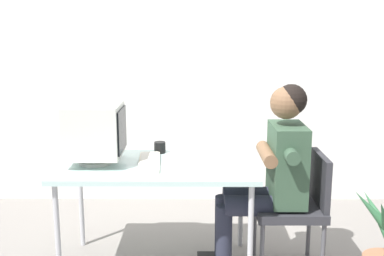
# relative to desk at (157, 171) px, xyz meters

# --- Properties ---
(wall_back) EXTENTS (8.00, 0.10, 3.00)m
(wall_back) POSITION_rel_desk_xyz_m (0.30, 1.40, 0.80)
(wall_back) COLOR silver
(wall_back) RESTS_ON ground_plane
(desk) EXTENTS (1.35, 0.76, 0.75)m
(desk) POSITION_rel_desk_xyz_m (0.00, 0.00, 0.00)
(desk) COLOR #B7B7BC
(desk) RESTS_ON ground_plane
(crt_monitor) EXTENTS (0.37, 0.39, 0.41)m
(crt_monitor) POSITION_rel_desk_xyz_m (-0.42, 0.01, 0.28)
(crt_monitor) COLOR silver
(crt_monitor) RESTS_ON desk
(keyboard) EXTENTS (0.17, 0.47, 0.03)m
(keyboard) POSITION_rel_desk_xyz_m (-0.05, -0.01, 0.07)
(keyboard) COLOR beige
(keyboard) RESTS_ON desk
(office_chair) EXTENTS (0.46, 0.46, 0.83)m
(office_chair) POSITION_rel_desk_xyz_m (0.96, -0.04, -0.21)
(office_chair) COLOR #4C4C51
(office_chair) RESTS_ON ground_plane
(person_seated) EXTENTS (0.72, 0.60, 1.30)m
(person_seated) POSITION_rel_desk_xyz_m (0.78, -0.04, 0.03)
(person_seated) COLOR #334C38
(person_seated) RESTS_ON ground_plane
(desk_mug) EXTENTS (0.08, 0.10, 0.08)m
(desk_mug) POSITION_rel_desk_xyz_m (-0.00, 0.29, 0.09)
(desk_mug) COLOR black
(desk_mug) RESTS_ON desk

